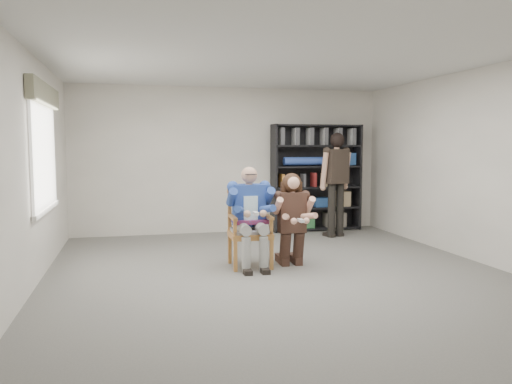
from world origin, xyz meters
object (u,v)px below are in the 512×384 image
object	(u,v)px
seated_man	(250,217)
bookshelf	(316,178)
armchair	(250,228)
kneeling_woman	(293,221)
standing_man	(336,186)

from	to	relation	value
seated_man	bookshelf	size ratio (longest dim) A/B	0.67
armchair	kneeling_woman	size ratio (longest dim) A/B	0.84
armchair	kneeling_woman	distance (m)	0.60
bookshelf	kneeling_woman	bearing A→B (deg)	-116.82
kneeling_woman	armchair	bearing A→B (deg)	170.09
bookshelf	standing_man	size ratio (longest dim) A/B	1.10
armchair	bookshelf	distance (m)	3.34
seated_man	kneeling_woman	xyz separation A→B (m)	(0.58, -0.12, -0.06)
kneeling_woman	standing_man	distance (m)	2.49
kneeling_woman	standing_man	size ratio (longest dim) A/B	0.68
kneeling_woman	bookshelf	size ratio (longest dim) A/B	0.61
kneeling_woman	standing_man	bearing A→B (deg)	54.80
armchair	standing_man	size ratio (longest dim) A/B	0.57
kneeling_woman	standing_man	xyz separation A→B (m)	(1.49, 1.97, 0.31)
seated_man	bookshelf	world-z (taller)	bookshelf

